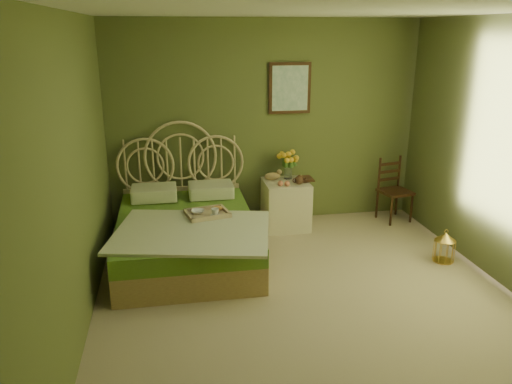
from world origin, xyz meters
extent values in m
plane|color=tan|center=(0.00, 0.00, 0.00)|extent=(4.50, 4.50, 0.00)
plane|color=silver|center=(0.00, 0.00, 2.60)|extent=(4.50, 4.50, 0.00)
plane|color=#586133|center=(0.00, 2.25, 1.30)|extent=(4.00, 0.00, 4.00)
plane|color=#586133|center=(-2.00, 0.00, 1.30)|extent=(0.00, 4.50, 4.50)
cube|color=#311F0D|center=(0.31, 2.23, 1.75)|extent=(0.54, 0.03, 0.64)
cube|color=silver|center=(0.31, 2.21, 1.75)|extent=(0.46, 0.01, 0.56)
cube|color=tan|center=(-1.10, 1.17, 0.15)|extent=(1.47, 1.96, 0.29)
cube|color=olive|center=(-1.10, 1.17, 0.39)|extent=(1.47, 1.96, 0.20)
cube|color=beige|center=(-1.05, 0.73, 0.50)|extent=(1.75, 1.47, 0.03)
cube|color=beige|center=(-1.44, 1.86, 0.58)|extent=(0.54, 0.39, 0.16)
cube|color=beige|center=(-0.76, 1.86, 0.58)|extent=(0.54, 0.39, 0.16)
cube|color=beige|center=(-0.86, 1.14, 0.51)|extent=(0.51, 0.44, 0.04)
ellipsoid|color=#B77A38|center=(-0.74, 1.23, 0.56)|extent=(0.12, 0.07, 0.05)
cube|color=#F4E8C7|center=(0.21, 1.91, 0.31)|extent=(0.56, 0.56, 0.61)
cylinder|color=silver|center=(0.26, 2.04, 0.70)|extent=(0.10, 0.10, 0.18)
ellipsoid|color=tan|center=(0.05, 2.02, 0.66)|extent=(0.21, 0.11, 0.10)
sphere|color=#E87E5A|center=(0.09, 1.74, 0.65)|extent=(0.07, 0.07, 0.07)
sphere|color=#E87E5A|center=(0.17, 1.72, 0.65)|extent=(0.07, 0.07, 0.07)
cube|color=#311F0D|center=(1.70, 1.90, 0.40)|extent=(0.44, 0.44, 0.04)
cylinder|color=#311F0D|center=(1.54, 1.74, 0.20)|extent=(0.03, 0.03, 0.40)
cylinder|color=#311F0D|center=(1.86, 1.74, 0.20)|extent=(0.03, 0.03, 0.40)
cylinder|color=#311F0D|center=(1.54, 2.06, 0.20)|extent=(0.03, 0.03, 0.40)
cylinder|color=#311F0D|center=(1.86, 2.06, 0.20)|extent=(0.03, 0.03, 0.40)
cube|color=#311F0D|center=(1.70, 2.06, 0.62)|extent=(0.32, 0.10, 0.44)
cylinder|color=gold|center=(1.70, 0.61, 0.01)|extent=(0.22, 0.22, 0.01)
cylinder|color=gold|center=(1.70, 0.61, 0.12)|extent=(0.22, 0.22, 0.25)
cone|color=gold|center=(1.70, 0.61, 0.29)|extent=(0.22, 0.22, 0.09)
imported|color=#381E0F|center=(0.39, 1.93, 0.62)|extent=(0.18, 0.24, 0.02)
imported|color=#472819|center=(0.39, 1.93, 0.64)|extent=(0.16, 0.22, 0.02)
imported|color=white|center=(-0.96, 1.19, 0.55)|extent=(0.16, 0.16, 0.04)
imported|color=white|center=(-0.78, 1.08, 0.57)|extent=(0.11, 0.11, 0.08)
camera|label=1|loc=(-1.23, -3.99, 2.45)|focal=35.00mm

